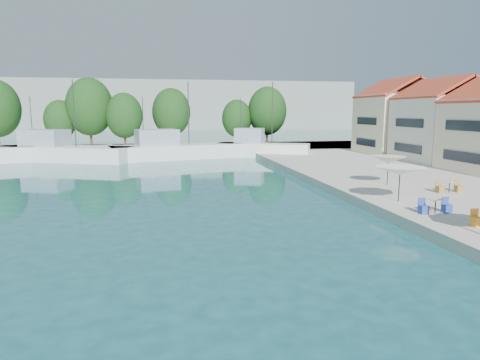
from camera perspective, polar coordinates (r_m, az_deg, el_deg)
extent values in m
cube|color=#B0A89F|center=(67.16, -12.09, 4.05)|extent=(90.00, 16.00, 0.60)
cube|color=gray|center=(161.65, -19.37, 9.34)|extent=(180.00, 40.00, 16.00)
cube|color=gray|center=(185.77, 3.81, 9.12)|extent=(140.00, 40.00, 12.00)
cube|color=silver|center=(51.76, 25.36, 6.14)|extent=(8.00, 8.50, 7.00)
pyramid|color=#AA4125|center=(51.84, 25.77, 11.99)|extent=(8.40, 8.80, 1.80)
cube|color=beige|center=(59.28, 20.26, 6.97)|extent=(8.60, 8.50, 7.50)
pyramid|color=#AA4125|center=(59.38, 20.57, 12.32)|extent=(9.00, 8.80, 1.80)
cube|color=silver|center=(56.66, -22.38, 3.06)|extent=(17.51, 11.02, 2.20)
cube|color=#8897A8|center=(58.04, -24.59, 5.13)|extent=(6.10, 5.22, 2.00)
cylinder|color=#2D2D2D|center=(55.43, -21.24, 8.30)|extent=(0.12, 0.12, 8.00)
cylinder|color=#2D2D2D|center=(59.02, -26.05, 7.04)|extent=(0.10, 0.10, 6.00)
cube|color=silver|center=(55.57, -8.43, 3.55)|extent=(17.25, 8.10, 2.20)
cube|color=#8897A8|center=(54.79, -11.01, 5.60)|extent=(5.65, 4.41, 2.00)
cylinder|color=#2D2D2D|center=(55.79, -6.88, 8.85)|extent=(0.12, 0.12, 8.00)
cylinder|color=#2D2D2D|center=(54.35, -12.81, 7.63)|extent=(0.10, 0.10, 6.00)
cube|color=silver|center=(57.45, 3.05, 3.81)|extent=(12.44, 7.96, 2.20)
cube|color=#8897A8|center=(57.66, 1.27, 5.94)|extent=(4.35, 3.75, 2.00)
cylinder|color=#2D2D2D|center=(56.99, 4.32, 8.89)|extent=(0.12, 0.12, 8.00)
cylinder|color=#2D2D2D|center=(57.87, 0.08, 7.93)|extent=(0.10, 0.10, 6.00)
cylinder|color=#3F2B19|center=(72.15, -22.72, 5.40)|extent=(0.36, 0.36, 3.19)
ellipsoid|color=#113713|center=(72.05, -22.84, 7.43)|extent=(4.86, 4.86, 6.07)
cylinder|color=#3F2B19|center=(71.13, -19.27, 6.16)|extent=(0.36, 0.36, 4.71)
ellipsoid|color=#113713|center=(71.07, -19.43, 9.20)|extent=(7.16, 7.16, 8.95)
cylinder|color=#3F2B19|center=(69.06, -15.09, 5.86)|extent=(0.36, 0.36, 3.68)
ellipsoid|color=#113713|center=(68.97, -15.19, 8.29)|extent=(5.59, 5.59, 6.98)
cylinder|color=#3F2B19|center=(71.62, -9.07, 6.32)|extent=(0.36, 0.36, 4.08)
ellipsoid|color=#113713|center=(71.54, -9.14, 8.94)|extent=(6.20, 6.20, 7.75)
cylinder|color=#3F2B19|center=(72.05, -0.43, 6.13)|extent=(0.36, 0.36, 3.28)
ellipsoid|color=#113713|center=(71.96, -0.43, 8.22)|extent=(4.98, 4.98, 6.23)
cylinder|color=#3F2B19|center=(72.21, 3.62, 6.50)|extent=(0.36, 0.36, 4.22)
ellipsoid|color=#113713|center=(72.14, 3.65, 9.18)|extent=(6.41, 6.41, 8.02)
cylinder|color=black|center=(27.67, 20.47, -0.51)|extent=(0.06, 0.06, 2.13)
cone|color=white|center=(27.55, 20.56, 1.16)|extent=(3.11, 3.11, 0.50)
cylinder|color=black|center=(33.63, 19.10, 1.20)|extent=(0.06, 0.06, 2.15)
cone|color=beige|center=(33.53, 19.18, 2.60)|extent=(2.63, 2.63, 0.50)
cube|color=orange|center=(23.31, 29.01, -4.91)|extent=(0.42, 0.42, 0.46)
cylinder|color=black|center=(25.28, 24.60, -3.24)|extent=(0.06, 0.06, 0.74)
cylinder|color=beige|center=(25.21, 24.65, -2.42)|extent=(0.70, 0.70, 0.04)
cube|color=#27419E|center=(25.72, 25.85, -3.45)|extent=(0.42, 0.42, 0.46)
cube|color=#27419E|center=(24.92, 23.26, -3.65)|extent=(0.42, 0.42, 0.46)
cylinder|color=black|center=(32.13, 26.13, -0.86)|extent=(0.06, 0.06, 0.74)
cylinder|color=beige|center=(32.07, 26.18, -0.21)|extent=(0.70, 0.70, 0.04)
cube|color=olive|center=(32.57, 27.10, -1.05)|extent=(0.42, 0.42, 0.46)
cube|color=olive|center=(31.74, 25.10, -1.15)|extent=(0.42, 0.42, 0.46)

